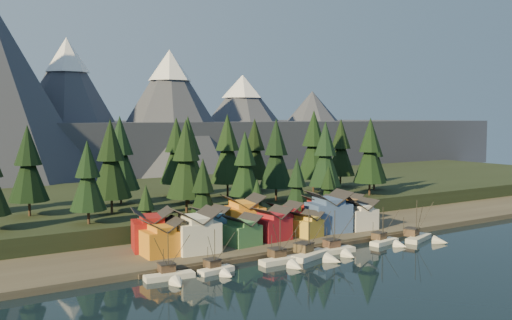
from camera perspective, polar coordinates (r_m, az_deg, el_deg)
ground at (r=127.70m, az=8.17°, el=-10.55°), size 500.00×500.00×0.00m
shore_strip at (r=159.00m, az=-1.42°, el=-7.26°), size 400.00×50.00×1.50m
hillside at (r=202.29m, az=-8.86°, el=-4.16°), size 420.00×100.00×6.00m
dock at (r=140.03m, az=3.68°, el=-8.97°), size 80.00×4.00×1.00m
mountain_ridge at (r=316.03m, az=-18.82°, el=2.90°), size 560.00×190.00×90.00m
boat_0 at (r=117.35m, az=-8.48°, el=-10.92°), size 10.72×11.48×10.87m
boat_1 at (r=121.17m, az=-3.77°, el=-10.35°), size 8.27×8.84×10.20m
boat_2 at (r=128.42m, az=2.89°, el=-9.47°), size 10.76×11.70×11.45m
boat_3 at (r=133.39m, az=5.99°, el=-8.84°), size 11.98×12.46×12.76m
boat_4 at (r=139.07m, az=8.28°, el=-8.40°), size 10.05×10.83×11.47m
boat_5 at (r=151.10m, az=13.05°, el=-7.50°), size 9.62×10.17×10.70m
boat_6 at (r=157.50m, az=16.38°, el=-7.02°), size 11.44×11.86×11.96m
house_front_0 at (r=131.28m, az=-9.47°, el=-7.53°), size 8.52×8.08×8.30m
house_front_1 at (r=133.55m, az=-6.06°, el=-6.90°), size 10.33×9.97×9.99m
house_front_2 at (r=139.98m, az=-1.40°, el=-6.95°), size 8.25×8.30×7.29m
house_front_3 at (r=145.84m, az=1.60°, el=-6.31°), size 8.63×8.29×8.17m
house_front_4 at (r=150.39m, az=5.14°, el=-6.34°), size 7.54×7.94×6.48m
house_front_5 at (r=157.20m, az=7.24°, el=-5.02°), size 12.24×11.51×10.98m
house_front_6 at (r=162.01m, az=10.28°, el=-5.29°), size 8.65×8.22×8.24m
house_back_0 at (r=136.78m, az=-10.37°, el=-6.75°), size 10.77×10.52×9.70m
house_back_1 at (r=145.29m, az=-4.58°, el=-6.29°), size 8.16×8.25×8.50m
house_back_2 at (r=151.88m, az=-1.29°, el=-5.41°), size 11.35×10.71×10.47m
house_back_3 at (r=155.21m, az=2.89°, el=-5.68°), size 8.08×7.23×8.06m
house_back_4 at (r=163.18m, az=6.37°, el=-5.08°), size 9.48×9.24×8.77m
house_back_5 at (r=171.96m, az=9.07°, el=-4.71°), size 8.43×8.50×8.26m
tree_hill_1 at (r=164.36m, az=-21.82°, el=-0.59°), size 10.59×10.59×24.68m
tree_hill_2 at (r=147.54m, az=-16.47°, el=-1.77°), size 9.02×9.02×21.01m
tree_hill_3 at (r=161.68m, az=-14.31°, el=-0.19°), size 11.26×11.26×26.23m
tree_hill_4 at (r=178.39m, az=-13.42°, el=0.40°), size 11.64×11.64×27.12m
tree_hill_5 at (r=159.25m, az=-7.00°, el=-0.17°), size 11.21×11.21×26.12m
tree_hill_6 at (r=176.16m, az=-6.80°, el=0.42°), size 11.60×11.60×27.01m
tree_hill_7 at (r=166.34m, az=-1.11°, el=-0.62°), size 9.70×9.70×22.60m
tree_hill_8 at (r=190.76m, az=-2.87°, el=0.86°), size 11.90×11.90×27.72m
tree_hill_9 at (r=180.80m, az=2.03°, el=0.40°), size 11.25×11.25×26.20m
tree_hill_10 at (r=205.96m, az=-0.13°, el=0.88°), size 11.23×11.23×26.17m
tree_hill_11 at (r=186.58m, az=6.94°, el=0.35°), size 10.87×10.87×25.33m
tree_hill_12 at (r=203.87m, az=5.79°, el=1.29°), size 12.53×12.53×29.19m
tree_hill_13 at (r=197.11m, az=11.34°, el=0.69°), size 11.37×11.37×26.48m
tree_hill_14 at (r=220.12m, az=8.47°, el=1.05°), size 11.21×11.21×26.12m
tree_hill_15 at (r=193.20m, az=-7.96°, el=0.69°), size 11.43×11.43×26.62m
tree_hill_17 at (r=212.79m, az=11.76°, el=0.25°), size 9.34×9.34×21.76m
tree_shore_0 at (r=145.01m, az=-10.93°, el=-4.99°), size 6.23×6.23×14.52m
tree_shore_1 at (r=151.17m, az=-5.31°, el=-3.31°), size 8.76×8.76×20.40m
tree_shore_2 at (r=160.17m, az=0.11°, el=-4.13°), size 6.01×6.01×14.01m
tree_shore_3 at (r=167.75m, az=4.12°, el=-2.75°), size 8.30×8.30×19.34m
tree_shore_4 at (r=175.38m, az=7.25°, el=-2.94°), size 7.16×7.16×16.67m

